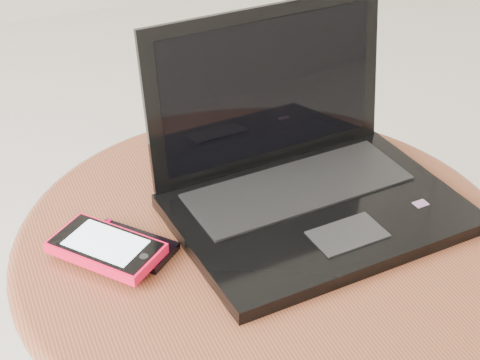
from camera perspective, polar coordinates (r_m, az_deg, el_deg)
name	(u,v)px	position (r m, az deg, el deg)	size (l,w,h in m)	color
table	(264,296)	(0.94, 1.88, -8.95)	(0.60, 0.60, 0.48)	brown
laptop	(303,175)	(0.91, 4.90, 0.37)	(0.36, 0.29, 0.22)	black
phone_black	(130,246)	(0.86, -8.50, -5.05)	(0.11, 0.11, 0.01)	black
phone_pink	(106,248)	(0.84, -10.32, -5.16)	(0.13, 0.14, 0.02)	#F30D37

